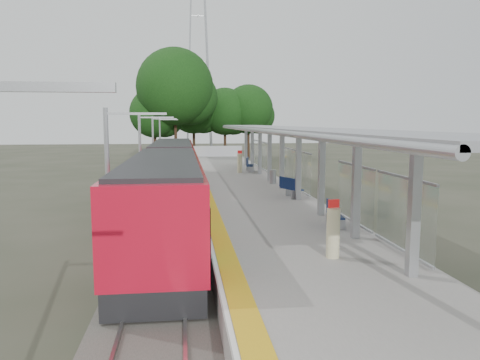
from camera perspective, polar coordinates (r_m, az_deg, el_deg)
name	(u,v)px	position (r m, az deg, el deg)	size (l,w,h in m)	color
ground	(365,356)	(10.91, 14.98, -19.99)	(200.00, 200.00, 0.00)	#474438
trackbed	(172,200)	(29.39, -8.26, -2.41)	(3.00, 70.00, 0.24)	#59544C
platform	(244,193)	(29.56, 0.48, -1.54)	(6.00, 50.00, 1.00)	gray
tactile_strip	(203,185)	(29.27, -4.47, -0.63)	(0.60, 50.00, 0.02)	gold
end_fence	(216,151)	(54.17, -2.91, 3.54)	(6.00, 0.10, 1.20)	#9EA0A5
train	(170,178)	(24.52, -8.59, 0.27)	(2.74, 27.60, 3.62)	black
canopy	(282,135)	(25.75, 5.15, 5.43)	(3.27, 38.00, 3.66)	#9EA0A5
pylon	(198,39)	(83.23, -5.12, 16.77)	(8.00, 4.00, 38.00)	#9EA0A5
tree_cluster	(196,101)	(61.24, -5.40, 9.58)	(19.04, 14.91, 13.88)	#382316
catenary_masts	(142,156)	(28.17, -11.90, 2.82)	(2.08, 48.16, 5.40)	#9EA0A5
bench_near	(333,213)	(18.00, 11.31, -3.99)	(0.58, 1.46, 0.97)	#0F1F4C
bench_mid	(290,187)	(24.62, 6.12, -0.85)	(1.02, 1.59, 1.04)	#0F1F4C
bench_far	(249,164)	(37.41, 1.09, 1.95)	(0.82, 1.70, 1.12)	#0F1F4C
info_pillar_near	(333,233)	(13.89, 11.28, -6.30)	(0.39, 0.39, 1.71)	beige
info_pillar_far	(240,163)	(36.43, -0.03, 2.08)	(0.39, 0.39, 1.75)	beige
litter_bin	(273,177)	(30.02, 4.03, 0.39)	(0.43, 0.43, 0.89)	#9EA0A5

